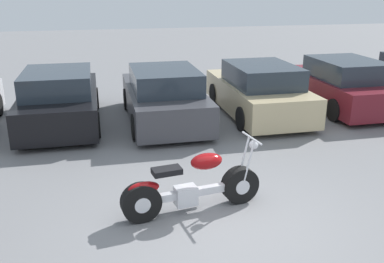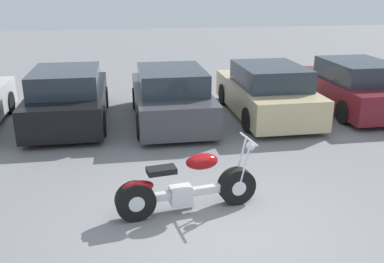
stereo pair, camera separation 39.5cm
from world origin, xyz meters
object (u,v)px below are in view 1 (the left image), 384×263
parked_car_maroon (341,85)px  parked_car_champagne (258,91)px  parked_car_dark_grey (164,97)px  parked_car_black (60,100)px  motorcycle (191,188)px

parked_car_maroon → parked_car_champagne: bearing=-175.5°
parked_car_dark_grey → parked_car_maroon: bearing=2.9°
parked_car_maroon → parked_car_dark_grey: bearing=-177.1°
parked_car_black → parked_car_dark_grey: bearing=-7.0°
parked_car_black → parked_car_champagne: (5.21, -0.26, 0.00)m
parked_car_champagne → parked_car_maroon: (2.61, 0.21, 0.00)m
parked_car_black → parked_car_dark_grey: (2.61, -0.32, 0.00)m
motorcycle → parked_car_black: 5.54m
motorcycle → parked_car_champagne: (2.94, 4.79, 0.25)m
motorcycle → parked_car_dark_grey: 4.75m
parked_car_dark_grey → parked_car_black: bearing=173.0°
motorcycle → parked_car_maroon: 7.47m
parked_car_champagne → parked_car_maroon: 2.62m
parked_car_dark_grey → parked_car_maroon: same height
parked_car_dark_grey → parked_car_champagne: 2.61m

